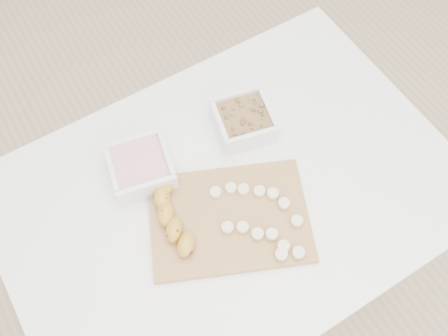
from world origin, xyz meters
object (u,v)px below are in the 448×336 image
cutting_board (229,218)px  bowl_granola (244,120)px  bowl_yogurt (141,167)px  banana (173,215)px  table (231,208)px

cutting_board → bowl_granola: bearing=50.2°
bowl_yogurt → banana: bowl_yogurt is taller
cutting_board → banana: bearing=149.4°
banana → bowl_yogurt: bearing=115.5°
table → bowl_yogurt: 0.24m
table → bowl_granola: (0.11, 0.13, 0.13)m
bowl_granola → banana: bearing=-154.3°
bowl_granola → banana: 0.28m
table → bowl_granola: size_ratio=6.47×
bowl_granola → cutting_board: (-0.15, -0.18, -0.02)m
cutting_board → bowl_yogurt: bearing=118.6°
bowl_granola → cutting_board: 0.24m
table → cutting_board: 0.12m
cutting_board → table: bearing=54.8°
table → bowl_granola: bearing=48.3°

